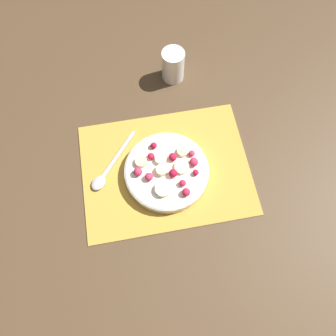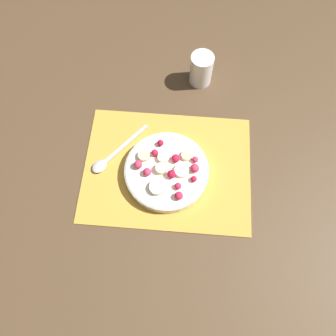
% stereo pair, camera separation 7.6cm
% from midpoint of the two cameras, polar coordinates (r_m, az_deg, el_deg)
% --- Properties ---
extents(ground_plane, '(3.00, 3.00, 0.00)m').
position_cam_midpoint_polar(ground_plane, '(0.80, 2.54, -0.47)').
color(ground_plane, '#4C3823').
extents(placemat, '(0.40, 0.31, 0.01)m').
position_cam_midpoint_polar(placemat, '(0.79, 2.55, -0.38)').
color(placemat, gold).
rests_on(placemat, ground_plane).
extents(fruit_bowl, '(0.20, 0.20, 0.05)m').
position_cam_midpoint_polar(fruit_bowl, '(0.77, 2.78, -0.82)').
color(fruit_bowl, silver).
rests_on(fruit_bowl, placemat).
extents(spoon, '(0.13, 0.15, 0.01)m').
position_cam_midpoint_polar(spoon, '(0.81, -7.61, 1.41)').
color(spoon, '#B2B2B7').
rests_on(spoon, placemat).
extents(drinking_glass, '(0.06, 0.06, 0.09)m').
position_cam_midpoint_polar(drinking_glass, '(0.91, 8.27, 16.41)').
color(drinking_glass, white).
rests_on(drinking_glass, ground_plane).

